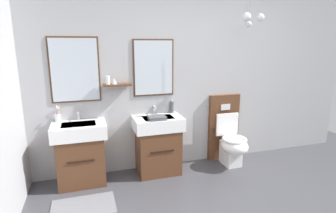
{
  "coord_description": "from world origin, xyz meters",
  "views": [
    {
      "loc": [
        -1.64,
        -1.67,
        1.74
      ],
      "look_at": [
        -0.63,
        1.55,
        0.96
      ],
      "focal_mm": 29.07,
      "sensor_mm": 36.0,
      "label": 1
    }
  ],
  "objects_px": {
    "toothbrush_cup": "(58,117)",
    "soap_dispenser": "(172,107)",
    "toilet": "(229,138)",
    "vanity_sink_left": "(81,152)",
    "vanity_sink_right": "(158,143)",
    "folded_hand_towel": "(157,118)"
  },
  "relations": [
    {
      "from": "toothbrush_cup",
      "to": "soap_dispenser",
      "type": "bearing_deg",
      "value": 0.37
    },
    {
      "from": "toilet",
      "to": "vanity_sink_left",
      "type": "bearing_deg",
      "value": 179.7
    },
    {
      "from": "vanity_sink_left",
      "to": "vanity_sink_right",
      "type": "distance_m",
      "value": 1.0
    },
    {
      "from": "vanity_sink_right",
      "to": "soap_dispenser",
      "type": "bearing_deg",
      "value": 32.32
    },
    {
      "from": "toilet",
      "to": "toothbrush_cup",
      "type": "xyz_separation_m",
      "value": [
        -2.33,
        0.16,
        0.47
      ]
    },
    {
      "from": "toilet",
      "to": "toothbrush_cup",
      "type": "distance_m",
      "value": 2.38
    },
    {
      "from": "soap_dispenser",
      "to": "folded_hand_towel",
      "type": "distance_m",
      "value": 0.42
    },
    {
      "from": "vanity_sink_left",
      "to": "folded_hand_towel",
      "type": "height_order",
      "value": "folded_hand_towel"
    },
    {
      "from": "toilet",
      "to": "soap_dispenser",
      "type": "height_order",
      "value": "toilet"
    },
    {
      "from": "soap_dispenser",
      "to": "toothbrush_cup",
      "type": "bearing_deg",
      "value": -179.63
    },
    {
      "from": "toothbrush_cup",
      "to": "folded_hand_towel",
      "type": "relative_size",
      "value": 0.93
    },
    {
      "from": "toothbrush_cup",
      "to": "soap_dispenser",
      "type": "relative_size",
      "value": 1.03
    },
    {
      "from": "vanity_sink_right",
      "to": "folded_hand_towel",
      "type": "relative_size",
      "value": 3.59
    },
    {
      "from": "vanity_sink_left",
      "to": "toothbrush_cup",
      "type": "relative_size",
      "value": 3.86
    },
    {
      "from": "soap_dispenser",
      "to": "folded_hand_towel",
      "type": "bearing_deg",
      "value": -135.39
    },
    {
      "from": "vanity_sink_left",
      "to": "soap_dispenser",
      "type": "height_order",
      "value": "soap_dispenser"
    },
    {
      "from": "folded_hand_towel",
      "to": "soap_dispenser",
      "type": "bearing_deg",
      "value": 44.61
    },
    {
      "from": "soap_dispenser",
      "to": "vanity_sink_right",
      "type": "bearing_deg",
      "value": -147.68
    },
    {
      "from": "soap_dispenser",
      "to": "folded_hand_towel",
      "type": "relative_size",
      "value": 0.9
    },
    {
      "from": "vanity_sink_right",
      "to": "soap_dispenser",
      "type": "height_order",
      "value": "soap_dispenser"
    },
    {
      "from": "vanity_sink_right",
      "to": "toilet",
      "type": "height_order",
      "value": "toilet"
    },
    {
      "from": "toothbrush_cup",
      "to": "folded_hand_towel",
      "type": "xyz_separation_m",
      "value": [
        1.21,
        -0.28,
        -0.03
      ]
    }
  ]
}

